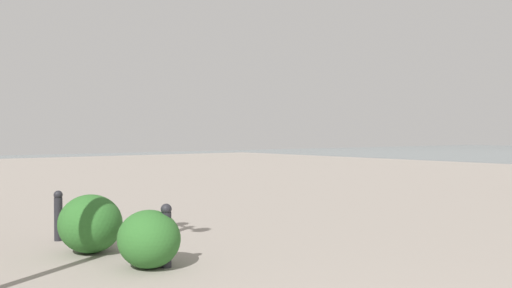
# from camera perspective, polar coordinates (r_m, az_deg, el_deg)

# --- Properties ---
(bollard_near) EXTENTS (0.13, 0.13, 0.76)m
(bollard_near) POSITION_cam_1_polar(r_m,az_deg,el_deg) (6.31, -9.84, -9.74)
(bollard_near) COLOR #232328
(bollard_near) RESTS_ON ground
(bollard_mid) EXTENTS (0.13, 0.13, 0.75)m
(bollard_mid) POSITION_cam_1_polar(r_m,az_deg,el_deg) (8.28, -20.93, -7.25)
(bollard_mid) COLOR #232328
(bollard_mid) RESTS_ON ground
(shrub_low) EXTENTS (0.80, 0.72, 0.68)m
(shrub_low) POSITION_cam_1_polar(r_m,az_deg,el_deg) (6.34, -11.70, -10.19)
(shrub_low) COLOR #2D6628
(shrub_low) RESTS_ON ground
(shrub_round) EXTENTS (0.91, 0.82, 0.78)m
(shrub_round) POSITION_cam_1_polar(r_m,az_deg,el_deg) (7.31, -17.77, -8.34)
(shrub_round) COLOR #2D6628
(shrub_round) RESTS_ON ground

